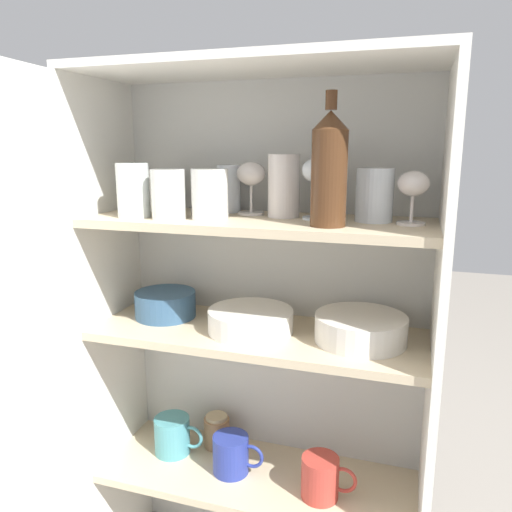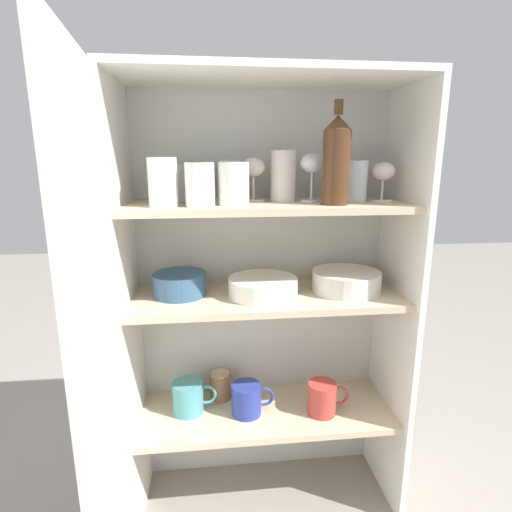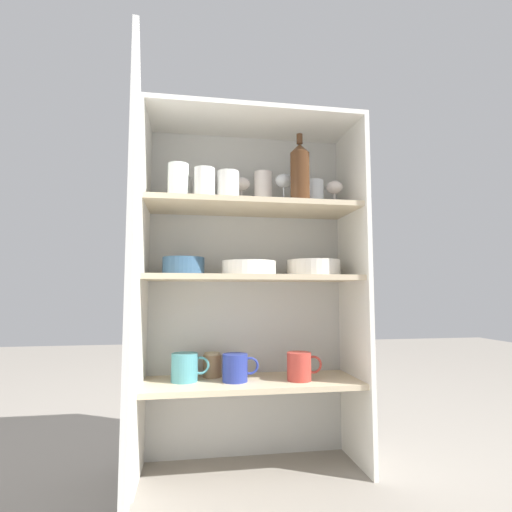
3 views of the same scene
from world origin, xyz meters
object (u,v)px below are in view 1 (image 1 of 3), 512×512
Objects in this scene: wine_bottle at (329,168)px; mixing_bowl_large at (361,327)px; coffee_mug_primary at (173,435)px; plate_stack_white at (251,320)px; serving_bowl_small at (165,303)px; storage_jar at (217,431)px.

wine_bottle reaches higher than mixing_bowl_large.
plate_stack_white is at bearing -5.29° from coffee_mug_primary.
plate_stack_white is 1.31× the size of serving_bowl_small.
coffee_mug_primary reaches higher than storage_jar.
mixing_bowl_large is at bearing -0.82° from coffee_mug_primary.
storage_jar is at bearing 146.21° from plate_stack_white.
plate_stack_white is 0.99× the size of mixing_bowl_large.
serving_bowl_small reaches higher than coffee_mug_primary.
serving_bowl_small is at bearing 178.08° from mixing_bowl_large.
storage_jar is at bearing 169.43° from mixing_bowl_large.
wine_bottle is at bearing -135.05° from mixing_bowl_large.
serving_bowl_small reaches higher than plate_stack_white.
mixing_bowl_large reaches higher than coffee_mug_primary.
storage_jar is (-0.39, 0.07, -0.38)m from mixing_bowl_large.
mixing_bowl_large is 0.62m from coffee_mug_primary.
mixing_bowl_large reaches higher than plate_stack_white.
mixing_bowl_large is 0.55m from storage_jar.
coffee_mug_primary is (-0.23, 0.02, -0.37)m from plate_stack_white.
storage_jar is at bearing 25.91° from serving_bowl_small.
wine_bottle is 1.94× the size of coffee_mug_primary.
mixing_bowl_large is 1.33× the size of serving_bowl_small.
storage_jar is at bearing 32.66° from coffee_mug_primary.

